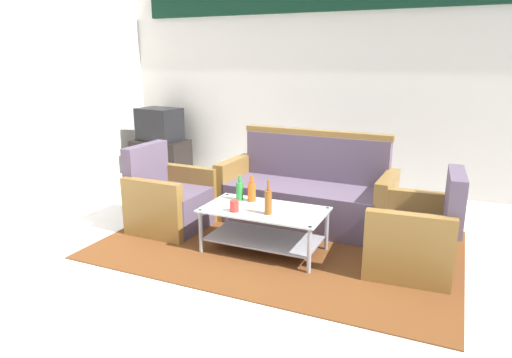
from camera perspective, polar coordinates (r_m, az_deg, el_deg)
ground_plane at (r=3.77m, az=-2.13°, el=-12.14°), size 14.00×14.00×0.00m
wall_back at (r=6.24m, az=10.54°, el=12.51°), size 6.52×0.19×2.80m
rug at (r=4.36m, az=2.88°, el=-8.18°), size 3.23×2.13×0.01m
couch at (r=4.83m, az=6.31°, el=-1.98°), size 1.82×0.80×0.96m
armchair_left at (r=4.77m, az=-10.83°, el=-2.74°), size 0.71×0.77×0.85m
armchair_right at (r=4.00m, az=19.27°, el=-6.86°), size 0.74×0.80×0.85m
coffee_table at (r=4.11m, az=1.03°, el=-5.61°), size 1.10×0.60×0.40m
bottle_orange at (r=4.25m, az=-0.54°, el=-1.58°), size 0.08×0.08×0.25m
bottle_brown at (r=3.90m, az=1.55°, el=-2.84°), size 0.06×0.06×0.30m
bottle_green at (r=4.30m, az=-2.06°, el=-1.46°), size 0.07×0.07×0.24m
cup at (r=3.99m, az=-2.75°, el=-3.41°), size 0.08×0.08×0.10m
tv_stand at (r=7.04m, az=-11.82°, el=2.70°), size 0.80×0.50×0.52m
television at (r=6.95m, az=-12.02°, el=6.74°), size 0.66×0.52×0.48m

